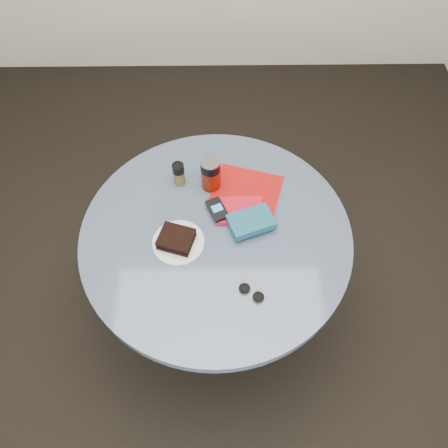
{
  "coord_description": "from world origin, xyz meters",
  "views": [
    {
      "loc": [
        0.02,
        -0.87,
        2.1
      ],
      "look_at": [
        0.03,
        0.0,
        0.8
      ],
      "focal_mm": 35.0,
      "sensor_mm": 36.0,
      "label": 1
    }
  ],
  "objects_px": {
    "soda_can": "(211,174)",
    "mp3_player": "(217,209)",
    "sandwich": "(176,239)",
    "red_book": "(239,210)",
    "headphones": "(251,292)",
    "novel": "(251,222)",
    "plate": "(178,242)",
    "table": "(216,254)",
    "pepper_grinder": "(179,174)",
    "magazine": "(247,188)"
  },
  "relations": [
    {
      "from": "magazine",
      "to": "mp3_player",
      "type": "distance_m",
      "value": 0.17
    },
    {
      "from": "pepper_grinder",
      "to": "headphones",
      "type": "height_order",
      "value": "pepper_grinder"
    },
    {
      "from": "pepper_grinder",
      "to": "red_book",
      "type": "height_order",
      "value": "pepper_grinder"
    },
    {
      "from": "table",
      "to": "novel",
      "type": "distance_m",
      "value": 0.24
    },
    {
      "from": "novel",
      "to": "headphones",
      "type": "xyz_separation_m",
      "value": [
        -0.01,
        -0.27,
        -0.02
      ]
    },
    {
      "from": "pepper_grinder",
      "to": "headphones",
      "type": "distance_m",
      "value": 0.55
    },
    {
      "from": "red_book",
      "to": "novel",
      "type": "height_order",
      "value": "novel"
    },
    {
      "from": "plate",
      "to": "headphones",
      "type": "relative_size",
      "value": 1.89
    },
    {
      "from": "plate",
      "to": "mp3_player",
      "type": "bearing_deg",
      "value": 42.67
    },
    {
      "from": "red_book",
      "to": "headphones",
      "type": "distance_m",
      "value": 0.34
    },
    {
      "from": "novel",
      "to": "table",
      "type": "bearing_deg",
      "value": 168.17
    },
    {
      "from": "pepper_grinder",
      "to": "novel",
      "type": "distance_m",
      "value": 0.35
    },
    {
      "from": "plate",
      "to": "soda_can",
      "type": "height_order",
      "value": "soda_can"
    },
    {
      "from": "pepper_grinder",
      "to": "novel",
      "type": "bearing_deg",
      "value": -38.33
    },
    {
      "from": "sandwich",
      "to": "plate",
      "type": "bearing_deg",
      "value": 22.4
    },
    {
      "from": "plate",
      "to": "mp3_player",
      "type": "xyz_separation_m",
      "value": [
        0.14,
        0.13,
        0.02
      ]
    },
    {
      "from": "table",
      "to": "magazine",
      "type": "height_order",
      "value": "magazine"
    },
    {
      "from": "soda_can",
      "to": "plate",
      "type": "bearing_deg",
      "value": -113.63
    },
    {
      "from": "magazine",
      "to": "pepper_grinder",
      "type": "bearing_deg",
      "value": -170.65
    },
    {
      "from": "novel",
      "to": "soda_can",
      "type": "bearing_deg",
      "value": 106.2
    },
    {
      "from": "red_book",
      "to": "magazine",
      "type": "bearing_deg",
      "value": 71.24
    },
    {
      "from": "soda_can",
      "to": "mp3_player",
      "type": "height_order",
      "value": "soda_can"
    },
    {
      "from": "soda_can",
      "to": "red_book",
      "type": "xyz_separation_m",
      "value": [
        0.11,
        -0.13,
        -0.06
      ]
    },
    {
      "from": "magazine",
      "to": "novel",
      "type": "distance_m",
      "value": 0.18
    },
    {
      "from": "magazine",
      "to": "novel",
      "type": "bearing_deg",
      "value": -71.74
    },
    {
      "from": "plate",
      "to": "red_book",
      "type": "bearing_deg",
      "value": 31.24
    },
    {
      "from": "table",
      "to": "soda_can",
      "type": "xyz_separation_m",
      "value": [
        -0.02,
        0.22,
        0.24
      ]
    },
    {
      "from": "soda_can",
      "to": "magazine",
      "type": "height_order",
      "value": "soda_can"
    },
    {
      "from": "pepper_grinder",
      "to": "novel",
      "type": "height_order",
      "value": "pepper_grinder"
    },
    {
      "from": "table",
      "to": "sandwich",
      "type": "xyz_separation_m",
      "value": [
        -0.14,
        -0.05,
        0.2
      ]
    },
    {
      "from": "table",
      "to": "sandwich",
      "type": "relative_size",
      "value": 7.01
    },
    {
      "from": "novel",
      "to": "mp3_player",
      "type": "distance_m",
      "value": 0.14
    },
    {
      "from": "magazine",
      "to": "plate",
      "type": "bearing_deg",
      "value": -119.57
    },
    {
      "from": "plate",
      "to": "red_book",
      "type": "relative_size",
      "value": 1.05
    },
    {
      "from": "headphones",
      "to": "novel",
      "type": "bearing_deg",
      "value": 87.85
    },
    {
      "from": "novel",
      "to": "mp3_player",
      "type": "bearing_deg",
      "value": 133.25
    },
    {
      "from": "table",
      "to": "magazine",
      "type": "relative_size",
      "value": 3.88
    },
    {
      "from": "plate",
      "to": "magazine",
      "type": "distance_m",
      "value": 0.36
    },
    {
      "from": "sandwich",
      "to": "soda_can",
      "type": "distance_m",
      "value": 0.3
    },
    {
      "from": "red_book",
      "to": "novel",
      "type": "relative_size",
      "value": 1.12
    },
    {
      "from": "table",
      "to": "magazine",
      "type": "bearing_deg",
      "value": 58.33
    },
    {
      "from": "sandwich",
      "to": "red_book",
      "type": "distance_m",
      "value": 0.27
    },
    {
      "from": "table",
      "to": "mp3_player",
      "type": "xyz_separation_m",
      "value": [
        0.01,
        0.08,
        0.19
      ]
    },
    {
      "from": "sandwich",
      "to": "novel",
      "type": "relative_size",
      "value": 0.89
    },
    {
      "from": "table",
      "to": "mp3_player",
      "type": "distance_m",
      "value": 0.21
    },
    {
      "from": "sandwich",
      "to": "red_book",
      "type": "relative_size",
      "value": 0.79
    },
    {
      "from": "sandwich",
      "to": "pepper_grinder",
      "type": "xyz_separation_m",
      "value": [
        -0.0,
        0.28,
        0.02
      ]
    },
    {
      "from": "table",
      "to": "soda_can",
      "type": "relative_size",
      "value": 6.99
    },
    {
      "from": "plate",
      "to": "novel",
      "type": "relative_size",
      "value": 1.17
    },
    {
      "from": "plate",
      "to": "magazine",
      "type": "xyz_separation_m",
      "value": [
        0.26,
        0.25,
        -0.0
      ]
    }
  ]
}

